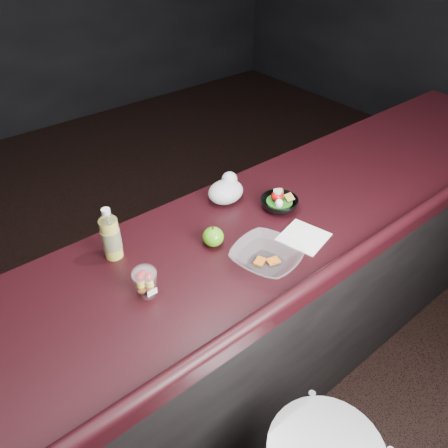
{
  "coord_description": "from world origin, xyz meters",
  "views": [
    {
      "loc": [
        -0.79,
        -0.66,
        2.07
      ],
      "look_at": [
        -0.0,
        0.31,
        1.1
      ],
      "focal_mm": 35.0,
      "sensor_mm": 36.0,
      "label": 1
    }
  ],
  "objects": [
    {
      "name": "ground",
      "position": [
        0.0,
        0.0,
        0.0
      ],
      "size": [
        8.0,
        8.0,
        0.0
      ],
      "primitive_type": "plane",
      "color": "black",
      "rests_on": "ground"
    },
    {
      "name": "room_shell",
      "position": [
        0.0,
        0.0,
        1.83
      ],
      "size": [
        8.0,
        8.0,
        8.0
      ],
      "color": "black",
      "rests_on": "ground"
    },
    {
      "name": "green_apple",
      "position": [
        -0.05,
        0.32,
        1.06
      ],
      "size": [
        0.08,
        0.08,
        0.08
      ],
      "color": "#2E7A0E",
      "rests_on": "counter"
    },
    {
      "name": "takeout_bowl",
      "position": [
        0.03,
        0.13,
        1.05
      ],
      "size": [
        0.29,
        0.29,
        0.06
      ],
      "rotation": [
        0.0,
        0.0,
        0.26
      ],
      "color": "silver",
      "rests_on": "counter"
    },
    {
      "name": "plastic_bag",
      "position": [
        0.17,
        0.52,
        1.07
      ],
      "size": [
        0.16,
        0.13,
        0.11
      ],
      "color": "silver",
      "rests_on": "counter"
    },
    {
      "name": "counter",
      "position": [
        0.0,
        0.3,
        0.51
      ],
      "size": [
        4.06,
        0.71,
        1.02
      ],
      "color": "black",
      "rests_on": "ground"
    },
    {
      "name": "lemonade_bottle",
      "position": [
        -0.36,
        0.5,
        1.11
      ],
      "size": [
        0.07,
        0.07,
        0.2
      ],
      "color": "yellow",
      "rests_on": "counter"
    },
    {
      "name": "fruit_cup",
      "position": [
        -0.37,
        0.26,
        1.08
      ],
      "size": [
        0.08,
        0.08,
        0.11
      ],
      "color": "white",
      "rests_on": "counter"
    },
    {
      "name": "snack_bowl",
      "position": [
        0.3,
        0.33,
        1.05
      ],
      "size": [
        0.19,
        0.19,
        0.08
      ],
      "rotation": [
        0.0,
        0.0,
        0.31
      ],
      "color": "black",
      "rests_on": "counter"
    },
    {
      "name": "paper_napkin",
      "position": [
        0.24,
        0.14,
        1.02
      ],
      "size": [
        0.19,
        0.19,
        0.0
      ],
      "primitive_type": "cube",
      "rotation": [
        0.0,
        0.0,
        0.25
      ],
      "color": "white",
      "rests_on": "counter"
    }
  ]
}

